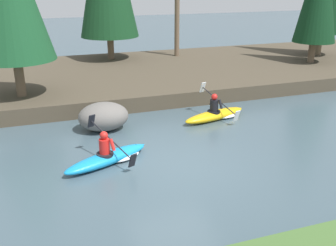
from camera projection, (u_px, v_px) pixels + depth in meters
name	position (u px, v px, depth m)	size (l,w,h in m)	color
ground_plane	(174.00, 163.00, 11.18)	(90.00, 90.00, 0.00)	#425660
riverbank_far	(108.00, 77.00, 19.47)	(44.00, 9.73, 0.61)	#4C4233
bare_tree_downstream	(177.00, 16.00, 22.47)	(2.70, 2.67, 4.81)	brown
kayaker_lead	(217.00, 114.00, 14.61)	(2.77, 2.04, 1.20)	yellow
kayaker_middle	(110.00, 156.00, 11.15)	(2.71, 1.96, 1.20)	#1993D6
boulder_midstream	(104.00, 116.00, 13.47)	(1.73, 1.35, 0.98)	slate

